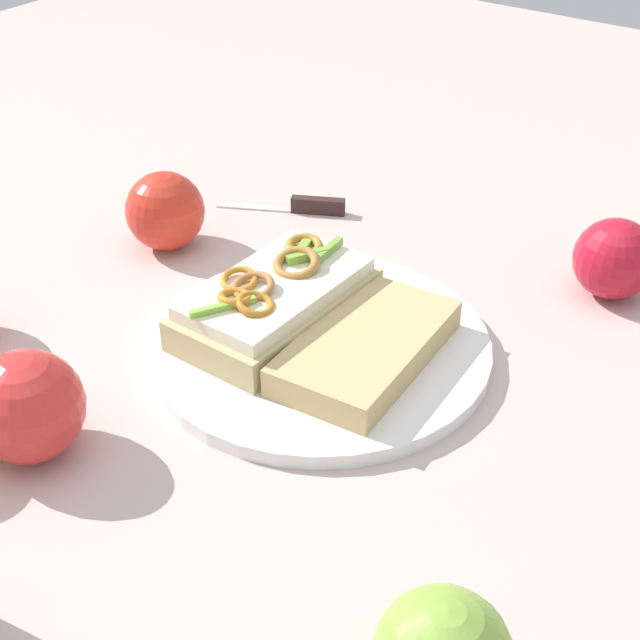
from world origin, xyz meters
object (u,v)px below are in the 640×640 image
object	(u,v)px
apple_0	(614,259)
apple_4	(165,211)
plate	(320,347)
knife	(302,206)
sandwich	(277,300)
bread_slice_side	(366,348)
apple_2	(27,406)

from	to	relation	value
apple_0	apple_4	size ratio (longest dim) A/B	0.95
plate	apple_4	bearing A→B (deg)	165.32
plate	knife	world-z (taller)	knife
knife	sandwich	bearing A→B (deg)	94.39
plate	knife	size ratio (longest dim) A/B	2.21
apple_0	bread_slice_side	bearing A→B (deg)	-116.58
sandwich	apple_0	world-z (taller)	apple_0
sandwich	apple_2	xyz separation A→B (m)	(-0.05, -0.21, 0.01)
sandwich	knife	xyz separation A→B (m)	(-0.11, 0.19, -0.03)
sandwich	apple_4	xyz separation A→B (m)	(-0.18, 0.06, 0.00)
plate	apple_0	world-z (taller)	apple_0
plate	knife	distance (m)	0.25
sandwich	apple_4	world-z (taller)	apple_4
sandwich	apple_0	size ratio (longest dim) A/B	2.41
apple_0	apple_4	distance (m)	0.41
plate	bread_slice_side	xyz separation A→B (m)	(0.04, -0.00, 0.02)
sandwich	bread_slice_side	xyz separation A→B (m)	(0.09, -0.00, -0.01)
plate	knife	xyz separation A→B (m)	(-0.16, 0.19, 0.00)
apple_2	knife	world-z (taller)	apple_2
plate	apple_2	bearing A→B (deg)	-114.21
sandwich	apple_0	xyz separation A→B (m)	(0.20, 0.22, 0.00)
sandwich	apple_4	distance (m)	0.19
apple_0	apple_4	bearing A→B (deg)	-156.50
plate	bread_slice_side	world-z (taller)	bread_slice_side
knife	apple_2	bearing A→B (deg)	72.24
apple_4	knife	distance (m)	0.15
bread_slice_side	apple_4	size ratio (longest dim) A/B	2.14
apple_0	apple_4	xyz separation A→B (m)	(-0.38, -0.16, 0.00)
plate	apple_0	size ratio (longest dim) A/B	3.84
apple_2	apple_0	bearing A→B (deg)	59.96
plate	sandwich	world-z (taller)	sandwich
apple_2	apple_4	size ratio (longest dim) A/B	1.06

